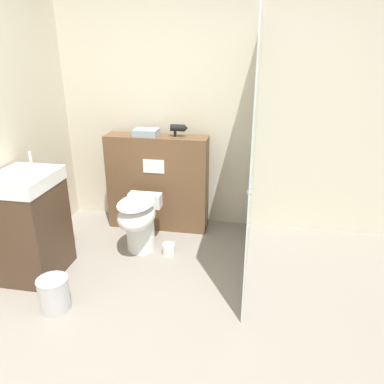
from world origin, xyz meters
The scene contains 10 objects.
ground_plane centered at (0.00, 0.00, 0.00)m, with size 12.00×12.00×0.00m, color gray.
wall_back centered at (0.00, 2.02, 1.25)m, with size 8.00×0.06×2.50m.
partition_panel centered at (-0.46, 1.77, 0.51)m, with size 1.06×0.27×1.02m.
shower_glass centered at (0.54, 1.17, 1.05)m, with size 0.04×1.63×2.11m.
toilet centered at (-0.50, 1.21, 0.33)m, with size 0.34×0.57×0.54m.
sink_vanity centered at (-1.28, 0.69, 0.46)m, with size 0.46×0.56×1.06m.
hair_drier centered at (-0.22, 1.77, 1.10)m, with size 0.18×0.07×0.13m.
folded_towel centered at (-0.56, 1.76, 1.05)m, with size 0.25×0.19×0.07m.
spare_toilet_roll centered at (-0.21, 1.20, 0.05)m, with size 0.12×0.12×0.11m.
waste_bin centered at (-0.87, 0.26, 0.13)m, with size 0.23×0.23×0.26m.
Camera 1 is at (0.58, -1.85, 1.89)m, focal length 35.00 mm.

